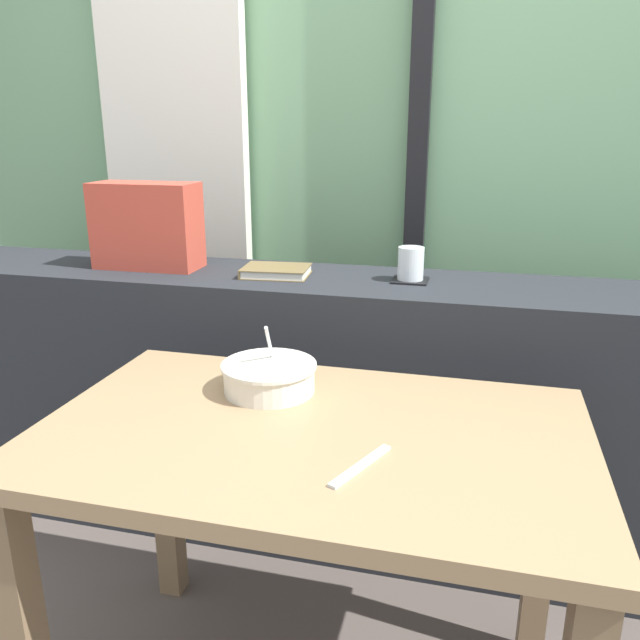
{
  "coord_description": "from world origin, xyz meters",
  "views": [
    {
      "loc": [
        0.33,
        -1.19,
        1.27
      ],
      "look_at": [
        -0.06,
        0.32,
        0.79
      ],
      "focal_mm": 35.51,
      "sensor_mm": 36.0,
      "label": 1
    }
  ],
  "objects_px": {
    "breakfast_table": "(311,481)",
    "coaster_square": "(410,280)",
    "soup_bowl": "(269,377)",
    "fork_utensil": "(361,466)",
    "closed_book": "(276,271)",
    "throw_pillow": "(147,226)",
    "juice_glass": "(411,265)"
  },
  "relations": [
    {
      "from": "coaster_square",
      "to": "closed_book",
      "type": "distance_m",
      "value": 0.39
    },
    {
      "from": "coaster_square",
      "to": "soup_bowl",
      "type": "height_order",
      "value": "soup_bowl"
    },
    {
      "from": "juice_glass",
      "to": "fork_utensil",
      "type": "height_order",
      "value": "juice_glass"
    },
    {
      "from": "closed_book",
      "to": "soup_bowl",
      "type": "xyz_separation_m",
      "value": [
        0.15,
        -0.51,
        -0.12
      ]
    },
    {
      "from": "breakfast_table",
      "to": "soup_bowl",
      "type": "bearing_deg",
      "value": 131.59
    },
    {
      "from": "closed_book",
      "to": "fork_utensil",
      "type": "height_order",
      "value": "closed_book"
    },
    {
      "from": "breakfast_table",
      "to": "coaster_square",
      "type": "height_order",
      "value": "coaster_square"
    },
    {
      "from": "throw_pillow",
      "to": "fork_utensil",
      "type": "height_order",
      "value": "throw_pillow"
    },
    {
      "from": "closed_book",
      "to": "fork_utensil",
      "type": "relative_size",
      "value": 1.2
    },
    {
      "from": "breakfast_table",
      "to": "coaster_square",
      "type": "xyz_separation_m",
      "value": [
        0.11,
        0.69,
        0.26
      ]
    },
    {
      "from": "throw_pillow",
      "to": "soup_bowl",
      "type": "relative_size",
      "value": 1.52
    },
    {
      "from": "breakfast_table",
      "to": "coaster_square",
      "type": "relative_size",
      "value": 10.65
    },
    {
      "from": "coaster_square",
      "to": "fork_utensil",
      "type": "xyz_separation_m",
      "value": [
        0.01,
        -0.81,
        -0.14
      ]
    },
    {
      "from": "coaster_square",
      "to": "juice_glass",
      "type": "height_order",
      "value": "juice_glass"
    },
    {
      "from": "breakfast_table",
      "to": "juice_glass",
      "type": "distance_m",
      "value": 0.76
    },
    {
      "from": "soup_bowl",
      "to": "fork_utensil",
      "type": "relative_size",
      "value": 1.23
    },
    {
      "from": "juice_glass",
      "to": "coaster_square",
      "type": "bearing_deg",
      "value": 0.0
    },
    {
      "from": "throw_pillow",
      "to": "soup_bowl",
      "type": "height_order",
      "value": "throw_pillow"
    },
    {
      "from": "closed_book",
      "to": "fork_utensil",
      "type": "xyz_separation_m",
      "value": [
        0.41,
        -0.78,
        -0.15
      ]
    },
    {
      "from": "coaster_square",
      "to": "juice_glass",
      "type": "distance_m",
      "value": 0.04
    },
    {
      "from": "juice_glass",
      "to": "soup_bowl",
      "type": "distance_m",
      "value": 0.61
    },
    {
      "from": "breakfast_table",
      "to": "juice_glass",
      "type": "bearing_deg",
      "value": 81.19
    },
    {
      "from": "breakfast_table",
      "to": "throw_pillow",
      "type": "height_order",
      "value": "throw_pillow"
    },
    {
      "from": "juice_glass",
      "to": "fork_utensil",
      "type": "bearing_deg",
      "value": -89.01
    },
    {
      "from": "breakfast_table",
      "to": "throw_pillow",
      "type": "relative_size",
      "value": 3.33
    },
    {
      "from": "closed_book",
      "to": "coaster_square",
      "type": "bearing_deg",
      "value": 4.29
    },
    {
      "from": "closed_book",
      "to": "juice_glass",
      "type": "bearing_deg",
      "value": 4.29
    },
    {
      "from": "breakfast_table",
      "to": "closed_book",
      "type": "bearing_deg",
      "value": 113.37
    },
    {
      "from": "closed_book",
      "to": "soup_bowl",
      "type": "bearing_deg",
      "value": -73.64
    },
    {
      "from": "breakfast_table",
      "to": "fork_utensil",
      "type": "xyz_separation_m",
      "value": [
        0.12,
        -0.12,
        0.12
      ]
    },
    {
      "from": "breakfast_table",
      "to": "juice_glass",
      "type": "height_order",
      "value": "juice_glass"
    },
    {
      "from": "juice_glass",
      "to": "closed_book",
      "type": "bearing_deg",
      "value": -175.71
    }
  ]
}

